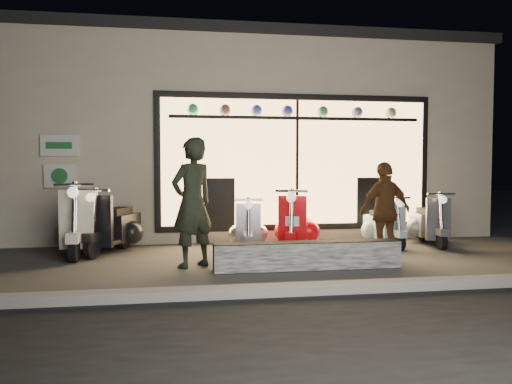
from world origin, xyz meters
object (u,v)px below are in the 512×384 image
scooter_red (296,226)px  woman (385,211)px  man (192,203)px  graffiti_barrier (308,255)px  scooter_silver (248,230)px

scooter_red → woman: woman is taller
man → woman: 3.01m
graffiti_barrier → woman: 1.58m
graffiti_barrier → woman: (1.39, 0.50, 0.57)m
scooter_silver → scooter_red: bearing=3.3°
graffiti_barrier → woman: size_ratio=1.74×
man → graffiti_barrier: bearing=131.2°
graffiti_barrier → man: man is taller
graffiti_barrier → scooter_silver: size_ratio=2.10×
scooter_red → scooter_silver: bearing=-164.9°
graffiti_barrier → man: 1.83m
graffiti_barrier → scooter_red: 1.68m
scooter_silver → woman: size_ratio=0.83×
scooter_red → man: (-1.85, -1.21, 0.53)m
scooter_red → woman: (1.16, -1.14, 0.35)m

